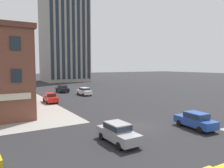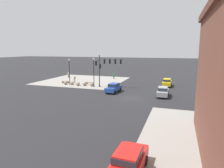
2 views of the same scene
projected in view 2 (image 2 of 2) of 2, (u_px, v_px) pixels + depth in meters
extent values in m
plane|color=#262628|center=(131.00, 98.00, 32.46)|extent=(320.00, 320.00, 0.00)
cube|color=gray|center=(84.00, 81.00, 51.04)|extent=(20.00, 19.00, 0.02)
cylinder|color=#383D38|center=(100.00, 86.00, 42.33)|extent=(0.32, 0.32, 0.50)
cylinder|color=#383D38|center=(99.00, 71.00, 41.79)|extent=(0.20, 0.20, 6.78)
cylinder|color=#383D38|center=(111.00, 59.00, 40.49)|extent=(5.39, 0.12, 0.12)
cylinder|color=#383D38|center=(98.00, 60.00, 40.55)|extent=(0.11, 1.80, 0.11)
cube|color=black|center=(105.00, 61.00, 41.06)|extent=(0.28, 0.28, 0.90)
sphere|color=#282828|center=(105.00, 60.00, 41.17)|extent=(0.18, 0.18, 0.18)
sphere|color=#282828|center=(105.00, 61.00, 41.21)|extent=(0.18, 0.18, 0.18)
sphere|color=green|center=(105.00, 63.00, 41.26)|extent=(0.18, 0.18, 0.18)
cube|color=black|center=(110.00, 62.00, 40.69)|extent=(0.28, 0.28, 0.90)
sphere|color=#282828|center=(110.00, 60.00, 40.80)|extent=(0.18, 0.18, 0.18)
sphere|color=#282828|center=(110.00, 62.00, 40.84)|extent=(0.18, 0.18, 0.18)
sphere|color=green|center=(110.00, 63.00, 40.89)|extent=(0.18, 0.18, 0.18)
cube|color=black|center=(115.00, 62.00, 40.32)|extent=(0.28, 0.28, 0.90)
sphere|color=#282828|center=(116.00, 60.00, 40.43)|extent=(0.18, 0.18, 0.18)
sphere|color=#282828|center=(116.00, 62.00, 40.47)|extent=(0.18, 0.18, 0.18)
sphere|color=green|center=(116.00, 63.00, 40.52)|extent=(0.18, 0.18, 0.18)
cube|color=black|center=(121.00, 62.00, 39.95)|extent=(0.28, 0.28, 0.90)
sphere|color=#282828|center=(121.00, 60.00, 40.06)|extent=(0.18, 0.18, 0.18)
sphere|color=#282828|center=(121.00, 62.00, 40.10)|extent=(0.18, 0.18, 0.18)
sphere|color=green|center=(121.00, 63.00, 40.15)|extent=(0.18, 0.18, 0.18)
cube|color=black|center=(100.00, 66.00, 41.55)|extent=(0.28, 0.28, 0.90)
sphere|color=#282828|center=(101.00, 65.00, 41.45)|extent=(0.18, 0.18, 0.18)
sphere|color=#282828|center=(101.00, 66.00, 41.50)|extent=(0.18, 0.18, 0.18)
sphere|color=green|center=(101.00, 68.00, 41.55)|extent=(0.18, 0.18, 0.18)
cube|color=black|center=(96.00, 63.00, 39.90)|extent=(0.28, 0.28, 0.90)
sphere|color=#282828|center=(96.00, 62.00, 40.00)|extent=(0.18, 0.18, 0.18)
sphere|color=#282828|center=(96.00, 63.00, 40.05)|extent=(0.18, 0.18, 0.18)
sphere|color=green|center=(96.00, 65.00, 40.10)|extent=(0.18, 0.18, 0.18)
sphere|color=gray|center=(92.00, 84.00, 43.01)|extent=(0.83, 0.83, 0.83)
sphere|color=gray|center=(85.00, 84.00, 43.72)|extent=(0.83, 0.83, 0.83)
sphere|color=gray|center=(78.00, 84.00, 43.66)|extent=(0.83, 0.83, 0.83)
sphere|color=gray|center=(72.00, 83.00, 44.73)|extent=(0.83, 0.83, 0.83)
sphere|color=gray|center=(66.00, 83.00, 45.09)|extent=(0.83, 0.83, 0.83)
cube|color=#8E6B4C|center=(89.00, 82.00, 45.61)|extent=(1.82, 0.58, 0.10)
cube|color=#665B51|center=(92.00, 84.00, 45.39)|extent=(0.26, 0.42, 0.39)
cube|color=#665B51|center=(87.00, 83.00, 45.91)|extent=(0.26, 0.42, 0.39)
cube|color=#8E6B4C|center=(65.00, 81.00, 47.17)|extent=(1.84, 0.67, 0.10)
cube|color=#665B51|center=(68.00, 82.00, 47.06)|extent=(0.28, 0.43, 0.39)
cube|color=#665B51|center=(63.00, 82.00, 47.37)|extent=(0.28, 0.43, 0.39)
cylinder|color=#333333|center=(113.00, 77.00, 53.81)|extent=(0.13, 0.13, 0.84)
cylinder|color=#333333|center=(114.00, 77.00, 53.83)|extent=(0.13, 0.13, 0.84)
cube|color=green|center=(114.00, 75.00, 53.69)|extent=(0.39, 0.33, 0.60)
cylinder|color=green|center=(113.00, 75.00, 53.66)|extent=(0.09, 0.09, 0.57)
cylinder|color=green|center=(115.00, 75.00, 53.71)|extent=(0.09, 0.09, 0.57)
sphere|color=brown|center=(114.00, 73.00, 53.62)|extent=(0.23, 0.23, 0.23)
cylinder|color=gray|center=(75.00, 81.00, 47.31)|extent=(0.13, 0.13, 0.88)
cylinder|color=gray|center=(74.00, 81.00, 47.25)|extent=(0.13, 0.13, 0.88)
cube|color=beige|center=(75.00, 78.00, 47.15)|extent=(0.39, 0.37, 0.63)
cylinder|color=beige|center=(76.00, 78.00, 47.22)|extent=(0.09, 0.09, 0.59)
cylinder|color=beige|center=(74.00, 78.00, 47.07)|extent=(0.09, 0.09, 0.59)
sphere|color=beige|center=(75.00, 76.00, 47.07)|extent=(0.24, 0.24, 0.24)
cylinder|color=black|center=(69.00, 76.00, 56.55)|extent=(0.13, 0.13, 0.80)
cylinder|color=black|center=(68.00, 76.00, 56.47)|extent=(0.13, 0.13, 0.80)
cube|color=beige|center=(68.00, 74.00, 56.39)|extent=(0.38, 0.38, 0.57)
cylinder|color=beige|center=(69.00, 74.00, 56.49)|extent=(0.09, 0.09, 0.54)
cylinder|color=beige|center=(68.00, 74.00, 56.28)|extent=(0.09, 0.09, 0.54)
sphere|color=beige|center=(68.00, 72.00, 56.32)|extent=(0.22, 0.22, 0.22)
cylinder|color=black|center=(94.00, 73.00, 42.16)|extent=(0.14, 0.14, 5.73)
sphere|color=white|center=(94.00, 59.00, 41.64)|extent=(0.36, 0.36, 0.36)
cylinder|color=black|center=(69.00, 73.00, 44.27)|extent=(0.14, 0.14, 5.48)
sphere|color=white|center=(69.00, 60.00, 43.77)|extent=(0.36, 0.36, 0.36)
cylinder|color=black|center=(224.00, 97.00, 32.16)|extent=(0.65, 0.26, 0.64)
cube|color=gold|center=(167.00, 83.00, 43.04)|extent=(1.83, 4.43, 0.76)
cube|color=gold|center=(167.00, 80.00, 42.79)|extent=(1.53, 2.14, 0.60)
cube|color=#232D38|center=(167.00, 80.00, 42.79)|extent=(1.57, 2.22, 0.40)
cylinder|color=black|center=(164.00, 84.00, 44.65)|extent=(0.23, 0.64, 0.64)
cylinder|color=black|center=(171.00, 84.00, 44.10)|extent=(0.23, 0.64, 0.64)
cylinder|color=black|center=(162.00, 86.00, 42.12)|extent=(0.23, 0.64, 0.64)
cylinder|color=black|center=(170.00, 86.00, 41.57)|extent=(0.23, 0.64, 0.64)
cube|color=red|center=(129.00, 163.00, 12.76)|extent=(1.92, 4.46, 0.76)
cube|color=red|center=(128.00, 155.00, 12.50)|extent=(1.57, 2.16, 0.60)
cube|color=#232D38|center=(128.00, 155.00, 12.50)|extent=(1.61, 2.25, 0.40)
cylinder|color=black|center=(123.00, 156.00, 14.37)|extent=(0.24, 0.65, 0.64)
cylinder|color=black|center=(146.00, 160.00, 13.79)|extent=(0.24, 0.65, 0.64)
cube|color=#99999E|center=(163.00, 92.00, 33.71)|extent=(1.83, 4.43, 0.76)
cube|color=#99999E|center=(163.00, 89.00, 33.45)|extent=(1.53, 2.13, 0.60)
cube|color=#232D38|center=(163.00, 89.00, 33.45)|extent=(1.57, 2.22, 0.40)
cylinder|color=black|center=(158.00, 93.00, 35.30)|extent=(0.23, 0.64, 0.64)
cylinder|color=black|center=(168.00, 93.00, 34.80)|extent=(0.23, 0.64, 0.64)
cylinder|color=black|center=(157.00, 96.00, 32.74)|extent=(0.23, 0.64, 0.64)
cylinder|color=black|center=(167.00, 97.00, 32.24)|extent=(0.23, 0.64, 0.64)
cube|color=#23479E|center=(114.00, 89.00, 37.00)|extent=(2.11, 4.53, 0.76)
cube|color=#23479E|center=(114.00, 85.00, 37.02)|extent=(1.66, 2.23, 0.60)
cube|color=#232D38|center=(114.00, 85.00, 37.02)|extent=(1.70, 2.32, 0.40)
cylinder|color=black|center=(115.00, 92.00, 35.50)|extent=(0.27, 0.66, 0.64)
cylinder|color=black|center=(106.00, 92.00, 36.16)|extent=(0.27, 0.66, 0.64)
cylinder|color=black|center=(120.00, 90.00, 37.97)|extent=(0.27, 0.66, 0.64)
cylinder|color=black|center=(112.00, 89.00, 38.62)|extent=(0.27, 0.66, 0.64)
cube|color=#1E2833|center=(219.00, 75.00, 20.62)|extent=(1.10, 0.08, 1.50)
cube|color=#1E2833|center=(222.00, 40.00, 20.00)|extent=(1.10, 0.08, 1.50)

